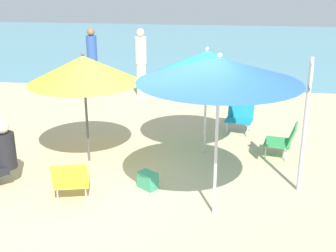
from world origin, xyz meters
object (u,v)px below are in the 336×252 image
(warning_sign, at_px, (307,105))
(beach_bag, at_px, (148,180))
(person_b, at_px, (141,62))
(person_c, at_px, (92,60))
(umbrella_blue, at_px, (219,70))
(umbrella_teal, at_px, (207,63))
(beach_chair_c, at_px, (240,113))
(umbrella_yellow, at_px, (84,69))
(beach_chair_b, at_px, (71,179))
(beach_chair_a, at_px, (284,139))
(person_a, at_px, (2,153))

(warning_sign, distance_m, beach_bag, 2.48)
(person_b, xyz_separation_m, person_c, (-1.33, 0.17, -0.01))
(person_c, bearing_deg, umbrella_blue, 123.70)
(person_b, xyz_separation_m, beach_bag, (1.12, -5.12, -0.74))
(umbrella_teal, height_order, beach_chair_c, umbrella_teal)
(umbrella_yellow, xyz_separation_m, beach_bag, (1.16, -0.85, -1.43))
(umbrella_teal, bearing_deg, beach_chair_b, -130.65)
(umbrella_teal, xyz_separation_m, person_c, (-3.18, 3.81, -0.73))
(umbrella_yellow, xyz_separation_m, beach_chair_a, (3.24, 0.63, -1.24))
(beach_chair_a, distance_m, beach_chair_c, 1.40)
(beach_chair_a, bearing_deg, beach_chair_c, -47.93)
(beach_chair_c, distance_m, person_a, 4.52)
(beach_chair_b, distance_m, person_b, 5.66)
(beach_chair_b, bearing_deg, umbrella_yellow, -6.56)
(umbrella_yellow, distance_m, umbrella_blue, 2.61)
(umbrella_teal, xyz_separation_m, warning_sign, (1.44, -1.24, -0.30))
(beach_chair_c, bearing_deg, beach_chair_a, 42.26)
(umbrella_teal, xyz_separation_m, umbrella_blue, (0.25, -2.07, 0.31))
(umbrella_teal, height_order, person_c, umbrella_teal)
(umbrella_yellow, xyz_separation_m, umbrella_teal, (1.89, 0.63, 0.03))
(beach_chair_a, height_order, beach_chair_b, beach_chair_b)
(person_a, relative_size, warning_sign, 0.52)
(beach_chair_a, xyz_separation_m, warning_sign, (0.09, -1.24, 0.97))
(umbrella_yellow, relative_size, person_c, 1.09)
(umbrella_blue, bearing_deg, umbrella_teal, 96.99)
(umbrella_teal, distance_m, person_b, 4.15)
(beach_chair_c, relative_size, person_c, 0.42)
(umbrella_blue, bearing_deg, umbrella_yellow, 146.23)
(beach_chair_a, distance_m, person_a, 4.52)
(person_a, height_order, warning_sign, warning_sign)
(umbrella_teal, relative_size, warning_sign, 0.95)
(umbrella_blue, height_order, person_a, umbrella_blue)
(umbrella_teal, distance_m, warning_sign, 1.93)
(umbrella_blue, bearing_deg, beach_chair_b, 177.61)
(umbrella_blue, distance_m, person_c, 6.88)
(person_c, bearing_deg, beach_chair_a, 143.34)
(umbrella_yellow, relative_size, person_a, 1.82)
(beach_bag, bearing_deg, umbrella_teal, 63.66)
(umbrella_teal, height_order, umbrella_blue, umbrella_blue)
(person_b, relative_size, beach_bag, 6.04)
(beach_chair_a, relative_size, beach_bag, 2.12)
(umbrella_blue, relative_size, beach_bag, 7.48)
(beach_chair_b, bearing_deg, warning_sign, -91.33)
(umbrella_yellow, relative_size, warning_sign, 0.94)
(umbrella_yellow, bearing_deg, beach_bag, -36.23)
(beach_chair_a, xyz_separation_m, person_a, (-4.20, -1.68, 0.19))
(umbrella_yellow, height_order, warning_sign, warning_sign)
(beach_chair_b, height_order, person_b, person_b)
(umbrella_teal, bearing_deg, warning_sign, -40.71)
(umbrella_blue, relative_size, person_a, 2.10)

